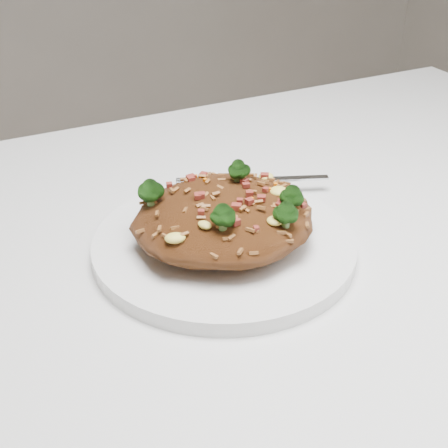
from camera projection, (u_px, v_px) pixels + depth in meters
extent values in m
cube|color=silver|center=(214.00, 310.00, 0.53)|extent=(1.20, 0.80, 0.04)
cylinder|color=olive|center=(394.00, 283.00, 1.19)|extent=(0.06, 0.06, 0.71)
cylinder|color=white|center=(224.00, 245.00, 0.57)|extent=(0.24, 0.24, 0.01)
ellipsoid|color=brown|center=(224.00, 218.00, 0.55)|extent=(0.16, 0.15, 0.04)
ellipsoid|color=black|center=(292.00, 197.00, 0.53)|extent=(0.02, 0.02, 0.02)
ellipsoid|color=black|center=(238.00, 170.00, 0.57)|extent=(0.02, 0.02, 0.02)
ellipsoid|color=black|center=(150.00, 193.00, 0.54)|extent=(0.02, 0.02, 0.02)
ellipsoid|color=black|center=(223.00, 216.00, 0.50)|extent=(0.02, 0.02, 0.02)
ellipsoid|color=black|center=(286.00, 214.00, 0.51)|extent=(0.02, 0.02, 0.02)
ellipsoid|color=black|center=(150.00, 191.00, 0.55)|extent=(0.02, 0.02, 0.02)
cube|color=silver|center=(297.00, 178.00, 0.66)|extent=(0.09, 0.04, 0.00)
cube|color=silver|center=(206.00, 182.00, 0.66)|extent=(0.04, 0.03, 0.00)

